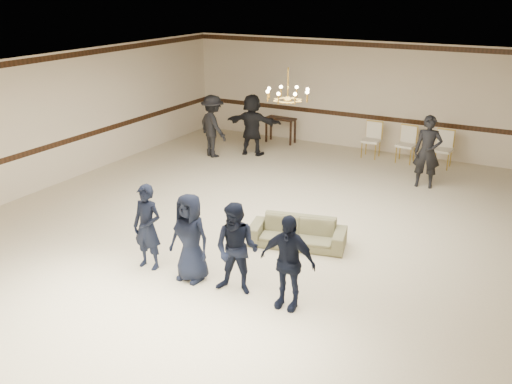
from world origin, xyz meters
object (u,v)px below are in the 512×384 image
boy_d (288,262)px  settee (298,232)px  boy_b (190,238)px  console_table (281,130)px  chandelier (288,84)px  boy_a (147,227)px  banquet_chair_left (371,140)px  boy_c (237,249)px  adult_mid (252,125)px  banquet_chair_mid (406,145)px  banquet_chair_right (443,150)px  adult_right (428,152)px  adult_left (213,126)px

boy_d → settee: size_ratio=0.84×
boy_b → console_table: 8.96m
chandelier → boy_d: bearing=-63.8°
boy_a → banquet_chair_left: bearing=79.0°
boy_c → banquet_chair_left: size_ratio=1.53×
chandelier → adult_mid: (-2.95, 3.85, -1.98)m
banquet_chair_mid → boy_d: bearing=-82.5°
banquet_chair_mid → banquet_chair_right: bearing=5.1°
boy_b → adult_right: adult_right is taller
chandelier → adult_left: size_ratio=0.53×
boy_a → banquet_chair_left: boy_a is taller
banquet_chair_right → console_table: 5.01m
adult_left → adult_mid: 1.14m
adult_right → boy_d: bearing=-103.2°
adult_right → console_table: bearing=150.2°
boy_b → adult_right: bearing=72.7°
adult_mid → banquet_chair_left: 3.46m
chandelier → settee: chandelier is taller
adult_mid → chandelier: bearing=118.6°
boy_c → banquet_chair_mid: bearing=77.2°
banquet_chair_right → banquet_chair_mid: bearing=-174.8°
adult_mid → banquet_chair_left: size_ratio=1.77×
chandelier → adult_right: size_ratio=0.53×
boy_b → adult_left: bearing=122.5°
boy_b → banquet_chair_right: bearing=76.5°
adult_mid → boy_d: bearing=113.9°
boy_b → console_table: boy_b is taller
chandelier → console_table: 6.60m
settee → adult_mid: size_ratio=1.02×
chandelier → console_table: size_ratio=0.99×
boy_b → adult_mid: adult_mid is taller
adult_right → banquet_chair_left: bearing=129.7°
boy_c → adult_right: bearing=68.1°
boy_a → console_table: bearing=99.1°
adult_left → console_table: (1.04, 2.28, -0.49)m
settee → banquet_chair_mid: size_ratio=1.82×
settee → adult_mid: bearing=113.8°
boy_a → boy_d: size_ratio=1.00×
boy_d → adult_left: 8.30m
adult_right → adult_mid: bearing=167.5°
banquet_chair_left → boy_b: bearing=-94.6°
banquet_chair_right → adult_right: bearing=-86.2°
adult_mid → banquet_chair_mid: (4.14, 1.38, -0.39)m
banquet_chair_right → adult_mid: bearing=-159.8°
banquet_chair_right → boy_c: bearing=-95.3°
boy_c → adult_left: (-4.50, 6.30, 0.12)m
chandelier → banquet_chair_left: size_ratio=0.93×
boy_a → adult_left: adult_left is taller
boy_a → banquet_chair_right: (3.35, 8.38, -0.27)m
boy_b → banquet_chair_left: bearing=89.7°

